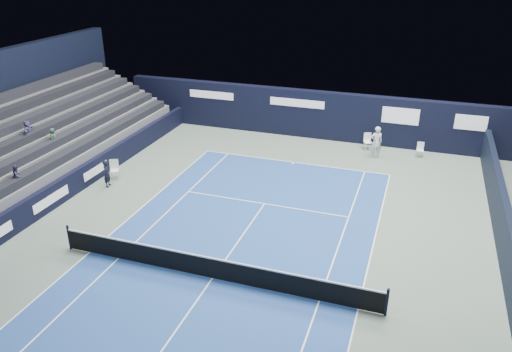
# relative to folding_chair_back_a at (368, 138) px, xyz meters

# --- Properties ---
(ground) EXTENTS (48.00, 48.00, 0.00)m
(ground) POSITION_rel_folding_chair_back_a_xyz_m (-3.75, -13.48, -0.68)
(ground) COLOR #56675A
(ground) RESTS_ON ground
(court_surface) EXTENTS (10.97, 23.77, 0.01)m
(court_surface) POSITION_rel_folding_chair_back_a_xyz_m (-3.75, -15.48, -0.68)
(court_surface) COLOR navy
(court_surface) RESTS_ON ground
(enclosure_wall_right) EXTENTS (0.30, 22.00, 1.80)m
(enclosure_wall_right) POSITION_rel_folding_chair_back_a_xyz_m (6.75, -9.48, 0.22)
(enclosure_wall_right) COLOR black
(enclosure_wall_right) RESTS_ON ground
(folding_chair_back_a) EXTENTS (0.59, 0.61, 1.03)m
(folding_chair_back_a) POSITION_rel_folding_chair_back_a_xyz_m (0.00, 0.00, 0.00)
(folding_chair_back_a) COLOR white
(folding_chair_back_a) RESTS_ON ground
(folding_chair_back_b) EXTENTS (0.42, 0.41, 0.90)m
(folding_chair_back_b) POSITION_rel_folding_chair_back_a_xyz_m (3.16, -0.27, -0.17)
(folding_chair_back_b) COLOR silver
(folding_chair_back_b) RESTS_ON ground
(line_judge_chair) EXTENTS (0.62, 0.61, 1.06)m
(line_judge_chair) POSITION_rel_folding_chair_back_a_xyz_m (-12.35, -8.86, -0.08)
(line_judge_chair) COLOR silver
(line_judge_chair) RESTS_ON ground
(line_judge) EXTENTS (0.43, 0.58, 1.45)m
(line_judge) POSITION_rel_folding_chair_back_a_xyz_m (-12.12, -9.83, 0.04)
(line_judge) COLOR black
(line_judge) RESTS_ON ground
(court_markings) EXTENTS (11.03, 23.83, 0.00)m
(court_markings) POSITION_rel_folding_chair_back_a_xyz_m (-3.75, -15.48, -0.67)
(court_markings) COLOR white
(court_markings) RESTS_ON court_surface
(tennis_net) EXTENTS (12.90, 0.10, 1.10)m
(tennis_net) POSITION_rel_folding_chair_back_a_xyz_m (-3.75, -15.48, -0.17)
(tennis_net) COLOR black
(tennis_net) RESTS_ON ground
(back_sponsor_wall) EXTENTS (26.00, 0.63, 3.10)m
(back_sponsor_wall) POSITION_rel_folding_chair_back_a_xyz_m (-3.74, 1.02, 0.87)
(back_sponsor_wall) COLOR black
(back_sponsor_wall) RESTS_ON ground
(side_barrier_left) EXTENTS (0.33, 22.00, 1.20)m
(side_barrier_left) POSITION_rel_folding_chair_back_a_xyz_m (-13.24, -9.50, -0.08)
(side_barrier_left) COLOR black
(side_barrier_left) RESTS_ON ground
(spectator_stand) EXTENTS (6.00, 18.00, 6.40)m
(spectator_stand) POSITION_rel_folding_chair_back_a_xyz_m (-17.02, -8.48, 1.27)
(spectator_stand) COLOR #535356
(spectator_stand) RESTS_ON ground
(tennis_player) EXTENTS (0.82, 0.95, 1.92)m
(tennis_player) POSITION_rel_folding_chair_back_a_xyz_m (0.64, -1.21, 0.28)
(tennis_player) COLOR silver
(tennis_player) RESTS_ON ground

